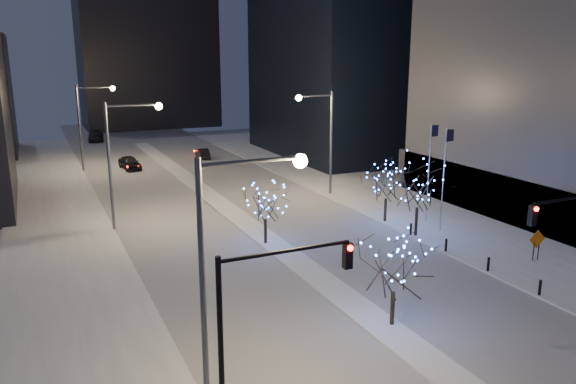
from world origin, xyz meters
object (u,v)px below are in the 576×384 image
holiday_tree_median_near (395,264)px  construction_sign (537,242)px  car_mid (203,153)px  street_lamp_w_far (88,116)px  car_far (96,136)px  holiday_tree_median_far (265,202)px  holiday_tree_plaza_near (418,185)px  car_near (130,163)px  street_lamp_east (323,130)px  traffic_signal_west (262,310)px  street_lamp_w_mid (123,148)px  street_lamp_w_near (229,248)px  holiday_tree_plaza_far (386,182)px

holiday_tree_median_near → construction_sign: (13.97, 3.56, -2.01)m
car_mid → holiday_tree_median_near: (-4.74, -49.87, 2.77)m
street_lamp_w_far → car_far: 24.70m
car_far → holiday_tree_median_far: 57.22m
holiday_tree_median_near → holiday_tree_plaza_near: holiday_tree_plaza_near is taller
street_lamp_w_far → car_near: street_lamp_w_far is taller
street_lamp_east → construction_sign: size_ratio=4.76×
construction_sign → street_lamp_east: bearing=106.3°
traffic_signal_west → holiday_tree_plaza_near: (18.94, 15.78, -0.69)m
holiday_tree_median_far → holiday_tree_plaza_near: 11.47m
traffic_signal_west → holiday_tree_median_far: (7.94, 18.93, -1.52)m
holiday_tree_plaza_near → street_lamp_w_far: bearing=118.2°
holiday_tree_median_near → holiday_tree_median_far: bearing=94.0°
traffic_signal_west → car_mid: (13.68, 54.46, -4.11)m
street_lamp_w_mid → street_lamp_w_far: same height
street_lamp_w_mid → car_near: size_ratio=2.18×
street_lamp_w_near → holiday_tree_plaza_near: bearing=35.3°
holiday_tree_plaza_near → car_mid: bearing=97.7°
street_lamp_w_far → holiday_tree_median_far: street_lamp_w_far is taller
traffic_signal_west → car_mid: size_ratio=1.76×
street_lamp_w_near → holiday_tree_median_far: 19.19m
holiday_tree_plaza_far → construction_sign: bearing=-71.3°
holiday_tree_median_far → holiday_tree_plaza_near: bearing=-15.9°
car_near → holiday_tree_plaza_far: holiday_tree_plaza_far is taller
street_lamp_w_mid → holiday_tree_median_far: street_lamp_w_mid is taller
street_lamp_w_mid → street_lamp_east: (19.02, 3.00, -0.05)m
construction_sign → traffic_signal_west: bearing=-155.5°
street_lamp_east → car_far: size_ratio=1.79×
traffic_signal_west → construction_sign: size_ratio=3.33×
street_lamp_w_mid → car_mid: (14.17, 27.45, -5.84)m
traffic_signal_west → car_far: traffic_signal_west is taller
street_lamp_w_mid → traffic_signal_west: size_ratio=1.43×
car_mid → construction_sign: (9.23, -46.31, 0.76)m
car_far → construction_sign: 70.69m
street_lamp_w_far → car_mid: bearing=9.8°
street_lamp_w_mid → street_lamp_east: same height
car_near → construction_sign: construction_sign is taller
street_lamp_east → holiday_tree_median_near: size_ratio=1.95×
car_near → car_far: bearing=85.3°
street_lamp_w_near → traffic_signal_west: size_ratio=1.43×
street_lamp_w_mid → car_near: (4.17, 24.10, -5.72)m
street_lamp_east → holiday_tree_median_near: bearing=-110.7°
car_mid → car_far: size_ratio=0.71×
car_far → construction_sign: bearing=-66.1°
street_lamp_east → street_lamp_w_mid: bearing=-171.0°
car_far → street_lamp_w_far: bearing=-90.2°
construction_sign → street_lamp_w_mid: bearing=146.1°
holiday_tree_median_far → street_lamp_w_near: bearing=-116.5°
street_lamp_w_far → street_lamp_east: (19.02, -22.00, -0.05)m
street_lamp_w_near → street_lamp_w_mid: (0.00, 25.00, 0.00)m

